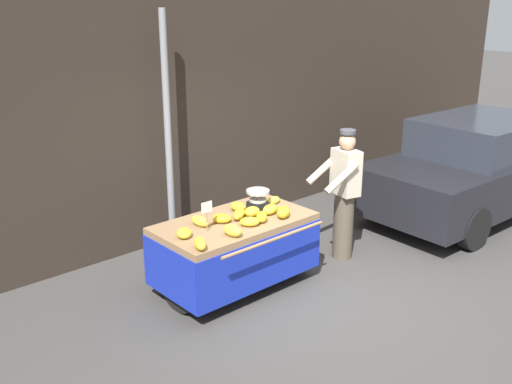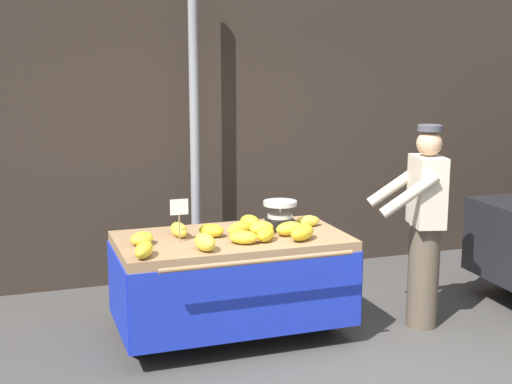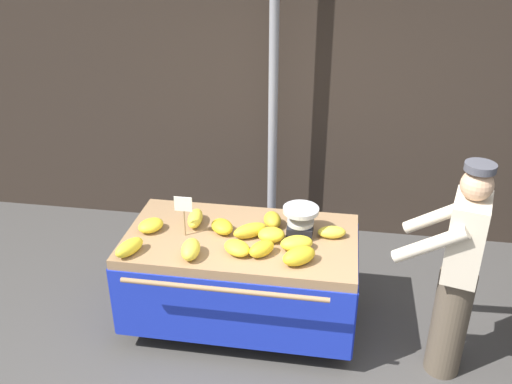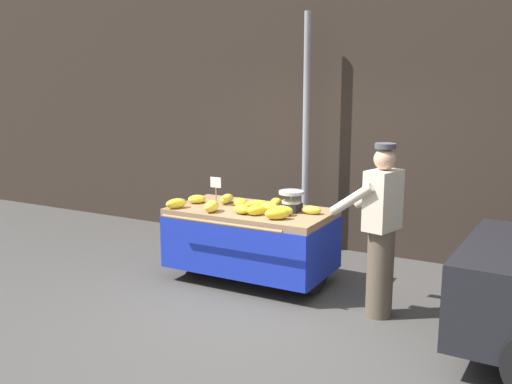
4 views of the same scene
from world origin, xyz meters
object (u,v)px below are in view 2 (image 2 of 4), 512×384
banana_bunch_1 (211,230)px  weighing_scale (280,215)px  banana_bunch_8 (302,232)px  banana_bunch_10 (261,228)px  street_pole (195,129)px  banana_bunch_12 (179,230)px  banana_bunch_5 (289,229)px  banana_bunch_9 (308,221)px  price_sign (179,211)px  banana_bunch_4 (240,228)px  banana_bunch_6 (205,242)px  banana_bunch_7 (243,237)px  banana_bunch_0 (266,234)px  banana_bunch_2 (142,239)px  banana_bunch_3 (250,222)px  banana_bunch_11 (144,250)px  vendor_person (424,226)px  banana_cart (232,264)px

banana_bunch_1 → weighing_scale: bearing=6.4°
banana_bunch_8 → banana_bunch_10: (-0.24, 0.28, -0.01)m
street_pole → banana_bunch_12: size_ratio=12.00×
banana_bunch_5 → banana_bunch_9: 0.33m
price_sign → banana_bunch_4: (0.51, 0.06, -0.19)m
weighing_scale → banana_bunch_5: size_ratio=1.13×
price_sign → banana_bunch_6: (0.12, -0.28, -0.18)m
price_sign → banana_bunch_7: size_ratio=1.52×
street_pole → banana_bunch_0: size_ratio=14.48×
banana_bunch_6 → banana_bunch_7: banana_bunch_6 is taller
banana_bunch_9 → banana_bunch_10: banana_bunch_10 is taller
banana_bunch_2 → banana_bunch_10: size_ratio=1.04×
banana_bunch_10 → banana_bunch_3: bearing=95.6°
banana_bunch_7 → banana_bunch_10: 0.31m
banana_bunch_7 → banana_bunch_11: bearing=-170.5°
banana_bunch_5 → price_sign: bearing=176.0°
banana_bunch_0 → banana_bunch_3: size_ratio=1.07×
banana_bunch_9 → banana_bunch_5: bearing=-139.4°
price_sign → banana_bunch_6: 0.36m
banana_bunch_8 → banana_bunch_7: bearing=173.0°
banana_bunch_3 → banana_bunch_5: bearing=-54.4°
banana_bunch_3 → banana_bunch_8: 0.56m
banana_bunch_4 → vendor_person: (1.51, -0.29, -0.04)m
banana_bunch_7 → banana_cart: bearing=94.1°
banana_bunch_6 → price_sign: bearing=113.4°
banana_bunch_3 → banana_bunch_1: bearing=-157.1°
banana_bunch_11 → street_pole: bearing=64.8°
street_pole → banana_bunch_6: street_pole is taller
banana_bunch_4 → banana_bunch_11: size_ratio=1.11×
banana_bunch_0 → banana_bunch_12: size_ratio=0.83×
banana_bunch_2 → banana_bunch_10: 0.96m
banana_bunch_1 → banana_bunch_8: banana_bunch_8 is taller
weighing_scale → banana_bunch_4: (-0.38, -0.10, -0.06)m
banana_bunch_0 → banana_bunch_12: bearing=148.7°
weighing_scale → banana_bunch_1: weighing_scale is taller
banana_bunch_0 → banana_bunch_10: (0.04, 0.21, -0.00)m
banana_bunch_11 → banana_bunch_1: bearing=34.1°
banana_bunch_2 → banana_bunch_5: size_ratio=0.86×
banana_bunch_12 → banana_bunch_5: bearing=-16.1°
banana_bunch_2 → banana_bunch_6: (0.41, -0.31, 0.02)m
banana_bunch_12 → vendor_person: bearing=-11.5°
banana_bunch_5 → banana_bunch_6: (-0.76, -0.22, 0.01)m
banana_bunch_6 → banana_bunch_10: 0.64m
banana_bunch_9 → banana_bunch_12: (-1.10, 0.03, 0.01)m
banana_bunch_6 → banana_bunch_9: banana_bunch_6 is taller
banana_bunch_2 → weighing_scale: bearing=6.6°
street_pole → banana_bunch_11: 2.06m
banana_bunch_0 → banana_bunch_2: banana_bunch_0 is taller
banana_bunch_0 → banana_bunch_8: size_ratio=0.83×
banana_bunch_2 → banana_bunch_7: (0.74, -0.21, 0.00)m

